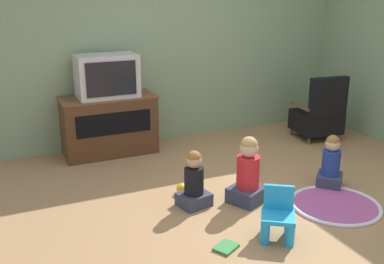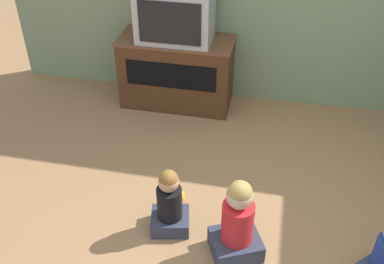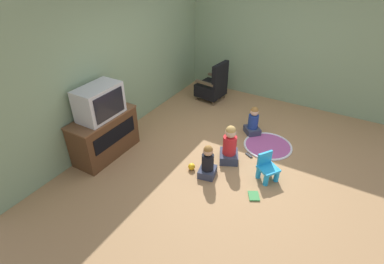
{
  "view_description": "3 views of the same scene",
  "coord_description": "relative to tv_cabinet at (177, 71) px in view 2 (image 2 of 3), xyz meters",
  "views": [
    {
      "loc": [
        -2.39,
        -3.56,
        2.04
      ],
      "look_at": [
        -0.61,
        0.36,
        0.67
      ],
      "focal_mm": 42.0,
      "sensor_mm": 36.0,
      "label": 1
    },
    {
      "loc": [
        -0.05,
        -2.23,
        2.68
      ],
      "look_at": [
        -0.62,
        0.46,
        0.68
      ],
      "focal_mm": 42.0,
      "sensor_mm": 36.0,
      "label": 2
    },
    {
      "loc": [
        -4.02,
        -1.55,
        3.2
      ],
      "look_at": [
        -0.82,
        0.32,
        0.81
      ],
      "focal_mm": 28.0,
      "sensor_mm": 36.0,
      "label": 3
    }
  ],
  "objects": [
    {
      "name": "ground_plane",
      "position": [
        1.09,
        -1.89,
        -0.39
      ],
      "size": [
        30.0,
        30.0,
        0.0
      ],
      "primitive_type": "plane",
      "color": "#9E754C"
    },
    {
      "name": "tv_cabinet",
      "position": [
        0.0,
        0.0,
        0.0
      ],
      "size": [
        1.19,
        0.52,
        0.76
      ],
      "color": "#4C2D19",
      "rests_on": "ground_plane"
    },
    {
      "name": "television",
      "position": [
        -0.0,
        -0.02,
        0.63
      ],
      "size": [
        0.74,
        0.45,
        0.53
      ],
      "color": "#B7B7BC",
      "rests_on": "tv_cabinet"
    },
    {
      "name": "child_watching_left",
      "position": [
        0.9,
        -1.93,
        -0.1
      ],
      "size": [
        0.44,
        0.42,
        0.68
      ],
      "rotation": [
        0.0,
        0.0,
        0.44
      ],
      "color": "#33384C",
      "rests_on": "ground_plane"
    },
    {
      "name": "child_watching_center",
      "position": [
        0.37,
        -1.8,
        -0.14
      ],
      "size": [
        0.34,
        0.31,
        0.57
      ],
      "rotation": [
        0.0,
        0.0,
        0.21
      ],
      "color": "#33384C",
      "rests_on": "ground_plane"
    },
    {
      "name": "toy_ball",
      "position": [
        0.36,
        -1.51,
        -0.33
      ],
      "size": [
        0.12,
        0.12,
        0.12
      ],
      "color": "yellow",
      "rests_on": "ground_plane"
    }
  ]
}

